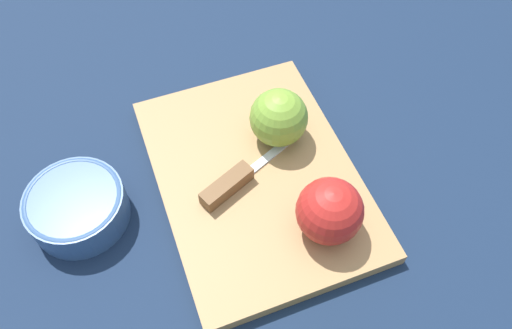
# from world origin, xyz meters

# --- Properties ---
(ground_plane) EXTENTS (4.00, 4.00, 0.00)m
(ground_plane) POSITION_xyz_m (0.00, 0.00, 0.00)
(ground_plane) COLOR #14233D
(cutting_board) EXTENTS (0.39, 0.30, 0.02)m
(cutting_board) POSITION_xyz_m (0.00, 0.00, 0.01)
(cutting_board) COLOR #A37A4C
(cutting_board) RESTS_ON ground_plane
(apple_half_left) EXTENTS (0.08, 0.08, 0.08)m
(apple_half_left) POSITION_xyz_m (-0.10, -0.06, 0.06)
(apple_half_left) COLOR red
(apple_half_left) RESTS_ON cutting_board
(apple_half_right) EXTENTS (0.08, 0.08, 0.08)m
(apple_half_right) POSITION_xyz_m (0.05, -0.05, 0.06)
(apple_half_right) COLOR olive
(apple_half_right) RESTS_ON cutting_board
(knife) EXTENTS (0.10, 0.16, 0.02)m
(knife) POSITION_xyz_m (-0.01, 0.04, 0.03)
(knife) COLOR silver
(knife) RESTS_ON cutting_board
(bowl) EXTENTS (0.13, 0.13, 0.05)m
(bowl) POSITION_xyz_m (0.01, 0.24, 0.03)
(bowl) COLOR #33517F
(bowl) RESTS_ON ground_plane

